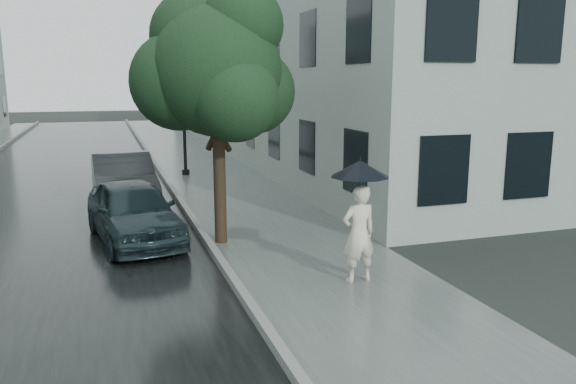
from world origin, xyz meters
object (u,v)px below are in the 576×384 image
object	(u,v)px
car_far	(123,181)
lamp_post	(179,96)
street_tree	(216,70)
car_near	(133,211)
pedestrian	(359,234)

from	to	relation	value
car_far	lamp_post	bearing A→B (deg)	62.58
street_tree	car_near	xyz separation A→B (m)	(-1.79, 0.59, -3.02)
pedestrian	street_tree	world-z (taller)	street_tree
car_near	car_far	distance (m)	3.63
pedestrian	lamp_post	bearing A→B (deg)	-87.81
street_tree	car_near	size ratio (longest dim) A/B	1.36
lamp_post	car_near	size ratio (longest dim) A/B	1.27
lamp_post	car_far	bearing A→B (deg)	-115.99
lamp_post	car_near	world-z (taller)	lamp_post
car_near	street_tree	bearing A→B (deg)	-27.25
pedestrian	car_far	world-z (taller)	pedestrian
lamp_post	car_near	distance (m)	9.05
pedestrian	street_tree	bearing A→B (deg)	-65.55
street_tree	lamp_post	distance (m)	9.13
lamp_post	pedestrian	bearing A→B (deg)	-84.76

